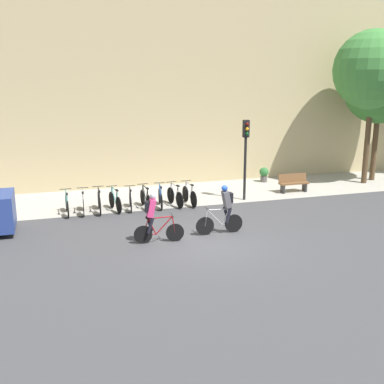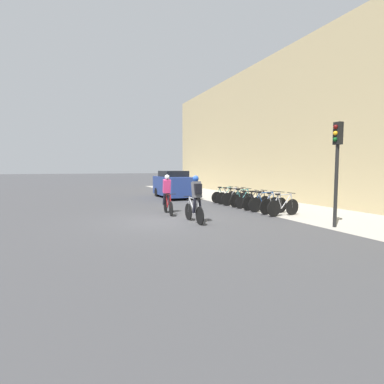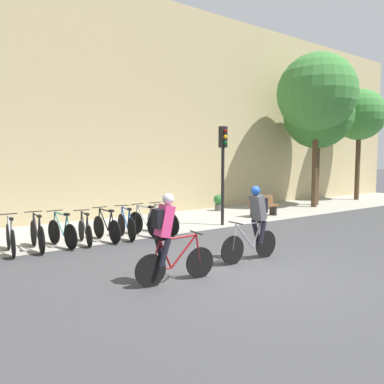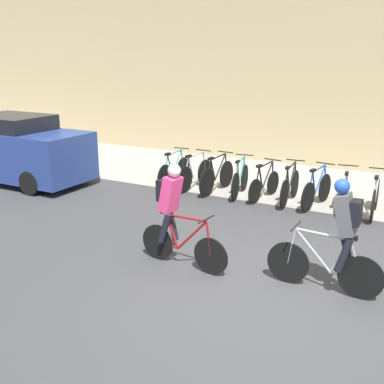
{
  "view_description": "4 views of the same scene",
  "coord_description": "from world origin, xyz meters",
  "views": [
    {
      "loc": [
        -4.95,
        -14.59,
        5.57
      ],
      "look_at": [
        -0.13,
        1.29,
        1.48
      ],
      "focal_mm": 45.0,
      "sensor_mm": 36.0,
      "label": 1
    },
    {
      "loc": [
        11.04,
        -3.58,
        2.06
      ],
      "look_at": [
        -0.87,
        1.39,
        1.01
      ],
      "focal_mm": 28.0,
      "sensor_mm": 36.0,
      "label": 2
    },
    {
      "loc": [
        -5.46,
        -5.44,
        2.36
      ],
      "look_at": [
        0.6,
        2.92,
        1.5
      ],
      "focal_mm": 35.0,
      "sensor_mm": 36.0,
      "label": 3
    },
    {
      "loc": [
        2.23,
        -5.96,
        3.47
      ],
      "look_at": [
        -2.06,
        1.77,
        0.92
      ],
      "focal_mm": 45.0,
      "sensor_mm": 36.0,
      "label": 4
    }
  ],
  "objects": [
    {
      "name": "parked_bike_0",
      "position": [
        -4.34,
        4.89,
        0.4
      ],
      "size": [
        0.46,
        1.69,
        0.97
      ],
      "color": "black",
      "rests_on": "ground"
    },
    {
      "name": "parked_bike_2",
      "position": [
        -3.04,
        4.89,
        0.42
      ],
      "size": [
        0.46,
        1.77,
        0.99
      ],
      "color": "black",
      "rests_on": "ground"
    },
    {
      "name": "parked_bike_8",
      "position": [
        0.85,
        4.89,
        0.41
      ],
      "size": [
        0.46,
        1.74,
        0.99
      ],
      "color": "black",
      "rests_on": "ground"
    },
    {
      "name": "cyclist_grey",
      "position": [
        0.93,
        0.79,
        0.95
      ],
      "size": [
        1.76,
        0.46,
        1.77
      ],
      "color": "black",
      "rests_on": "ground"
    },
    {
      "name": "parked_bike_4",
      "position": [
        -1.75,
        4.89,
        0.38
      ],
      "size": [
        0.46,
        1.55,
        0.93
      ],
      "color": "black",
      "rests_on": "ground"
    },
    {
      "name": "cyclist_pink",
      "position": [
        -1.71,
        0.53,
        0.95
      ],
      "size": [
        1.71,
        0.47,
        1.75
      ],
      "color": "black",
      "rests_on": "ground"
    },
    {
      "name": "parked_bike_3",
      "position": [
        -2.39,
        4.89,
        0.41
      ],
      "size": [
        0.46,
        1.65,
        0.98
      ],
      "color": "black",
      "rests_on": "ground"
    },
    {
      "name": "parked_bike_5",
      "position": [
        -1.1,
        4.89,
        0.4
      ],
      "size": [
        0.46,
        1.71,
        0.97
      ],
      "color": "black",
      "rests_on": "ground"
    },
    {
      "name": "parked_car",
      "position": [
        -8.4,
        3.16,
        0.9
      ],
      "size": [
        4.3,
        1.84,
        1.85
      ],
      "color": "navy",
      "rests_on": "ground"
    },
    {
      "name": "ground",
      "position": [
        0.0,
        0.0,
        0.0
      ],
      "size": [
        200.0,
        200.0,
        0.0
      ],
      "primitive_type": "plane",
      "color": "#3D3D3F"
    },
    {
      "name": "parked_bike_7",
      "position": [
        0.2,
        4.89,
        0.41
      ],
      "size": [
        0.46,
        1.66,
        0.99
      ],
      "color": "black",
      "rests_on": "ground"
    },
    {
      "name": "kerb_strip",
      "position": [
        0.0,
        6.75,
        0.0
      ],
      "size": [
        44.0,
        4.5,
        0.01
      ],
      "primitive_type": "cube",
      "color": "#A39E93",
      "rests_on": "ground"
    },
    {
      "name": "parked_bike_1",
      "position": [
        -3.69,
        4.89,
        0.41
      ],
      "size": [
        0.46,
        1.7,
        0.98
      ],
      "color": "black",
      "rests_on": "ground"
    },
    {
      "name": "parked_bike_6",
      "position": [
        -0.45,
        4.89,
        0.4
      ],
      "size": [
        0.46,
        1.66,
        0.98
      ],
      "color": "black",
      "rests_on": "ground"
    }
  ]
}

